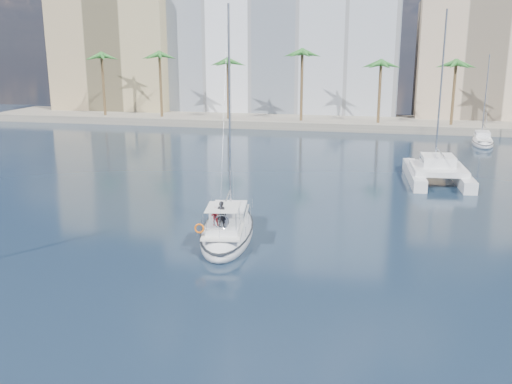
# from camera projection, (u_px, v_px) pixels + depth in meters

# --- Properties ---
(ground) EXTENTS (160.00, 160.00, 0.00)m
(ground) POSITION_uv_depth(u_px,v_px,m) (264.00, 256.00, 35.74)
(ground) COLOR black
(ground) RESTS_ON ground
(quay) EXTENTS (120.00, 14.00, 1.20)m
(quay) POSITION_uv_depth(u_px,v_px,m) (340.00, 122.00, 93.26)
(quay) COLOR gray
(quay) RESTS_ON ground
(building_modern) EXTENTS (42.00, 16.00, 28.00)m
(building_modern) POSITION_uv_depth(u_px,v_px,m) (281.00, 38.00, 103.77)
(building_modern) COLOR white
(building_modern) RESTS_ON ground
(building_tan_left) EXTENTS (22.00, 14.00, 22.00)m
(building_tan_left) POSITION_uv_depth(u_px,v_px,m) (120.00, 55.00, 107.03)
(building_tan_left) COLOR tan
(building_tan_left) RESTS_ON ground
(building_beige) EXTENTS (20.00, 14.00, 20.00)m
(building_beige) POSITION_uv_depth(u_px,v_px,m) (479.00, 63.00, 94.80)
(building_beige) COLOR #C7AE8F
(building_beige) RESTS_ON ground
(palm_left) EXTENTS (3.60, 3.60, 12.30)m
(palm_left) POSITION_uv_depth(u_px,v_px,m) (133.00, 61.00, 94.19)
(palm_left) COLOR brown
(palm_left) RESTS_ON ground
(palm_centre) EXTENTS (3.60, 3.60, 12.30)m
(palm_centre) POSITION_uv_depth(u_px,v_px,m) (340.00, 62.00, 87.06)
(palm_centre) COLOR brown
(palm_centre) RESTS_ON ground
(main_sloop) EXTENTS (5.20, 11.39, 16.29)m
(main_sloop) POSITION_uv_depth(u_px,v_px,m) (227.00, 230.00, 39.15)
(main_sloop) COLOR silver
(main_sloop) RESTS_ON ground
(catamaran) EXTENTS (6.15, 11.28, 16.11)m
(catamaran) POSITION_uv_depth(u_px,v_px,m) (437.00, 170.00, 55.19)
(catamaran) COLOR silver
(catamaran) RESTS_ON ground
(seagull) EXTENTS (1.15, 0.49, 0.21)m
(seagull) POSITION_uv_depth(u_px,v_px,m) (223.00, 211.00, 43.07)
(seagull) COLOR silver
(seagull) RESTS_ON ground
(moored_yacht_a) EXTENTS (3.37, 9.52, 11.90)m
(moored_yacht_a) POSITION_uv_depth(u_px,v_px,m) (482.00, 144.00, 75.97)
(moored_yacht_a) COLOR silver
(moored_yacht_a) RESTS_ON ground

